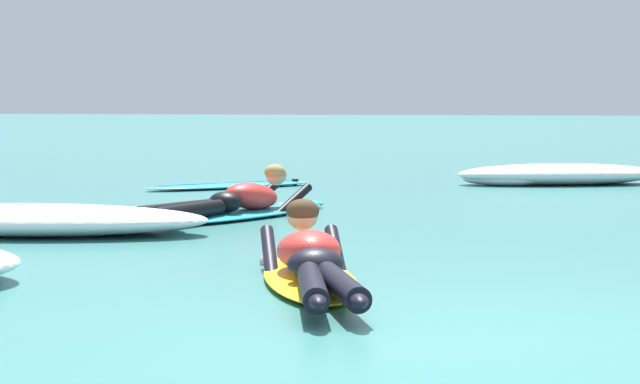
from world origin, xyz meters
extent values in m
plane|color=#387A75|center=(0.00, 10.00, 0.00)|extent=(120.00, 120.00, 0.00)
ellipsoid|color=yellow|center=(-1.05, 1.51, 0.04)|extent=(1.12, 2.05, 0.07)
ellipsoid|color=yellow|center=(-1.33, 2.40, 0.05)|extent=(0.25, 0.25, 0.06)
ellipsoid|color=red|center=(-1.06, 1.56, 0.20)|extent=(0.59, 0.79, 0.35)
ellipsoid|color=black|center=(-0.94, 1.17, 0.17)|extent=(0.41, 0.37, 0.20)
cylinder|color=black|center=(-0.84, 0.57, 0.14)|extent=(0.35, 0.92, 0.14)
ellipsoid|color=black|center=(-0.73, 0.12, 0.14)|extent=(0.16, 0.24, 0.08)
cylinder|color=black|center=(-0.69, 0.61, 0.14)|extent=(0.45, 0.90, 0.14)
ellipsoid|color=black|center=(-0.53, 0.19, 0.14)|extent=(0.16, 0.24, 0.08)
cylinder|color=black|center=(-1.39, 1.86, 0.12)|extent=(0.27, 0.61, 0.35)
sphere|color=tan|center=(-1.50, 2.23, 0.02)|extent=(0.09, 0.09, 0.09)
cylinder|color=black|center=(-0.96, 1.97, 0.12)|extent=(0.27, 0.61, 0.35)
sphere|color=tan|center=(-1.07, 2.33, 0.02)|extent=(0.09, 0.09, 0.09)
sphere|color=tan|center=(-1.18, 1.95, 0.38)|extent=(0.21, 0.21, 0.21)
ellipsoid|color=#47331E|center=(-1.18, 1.93, 0.41)|extent=(0.27, 0.26, 0.16)
ellipsoid|color=#2DB2D1|center=(-2.43, 5.30, 0.04)|extent=(1.46, 2.35, 0.07)
ellipsoid|color=#2DB2D1|center=(-1.98, 6.32, 0.05)|extent=(0.27, 0.27, 0.06)
ellipsoid|color=red|center=(-2.41, 5.35, 0.20)|extent=(0.64, 0.79, 0.35)
ellipsoid|color=black|center=(-2.57, 4.98, 0.17)|extent=(0.42, 0.39, 0.20)
cylinder|color=black|center=(-2.89, 4.46, 0.14)|extent=(0.54, 0.87, 0.14)
ellipsoid|color=black|center=(-3.09, 4.05, 0.14)|extent=(0.18, 0.24, 0.08)
cylinder|color=black|center=(-2.74, 4.40, 0.14)|extent=(0.45, 0.90, 0.14)
ellipsoid|color=black|center=(-2.90, 3.97, 0.14)|extent=(0.18, 0.24, 0.08)
cylinder|color=black|center=(-2.46, 5.79, 0.12)|extent=(0.33, 0.61, 0.35)
sphere|color=tan|center=(-2.30, 6.15, 0.02)|extent=(0.09, 0.09, 0.09)
cylinder|color=black|center=(-2.06, 5.59, 0.12)|extent=(0.33, 0.61, 0.35)
sphere|color=tan|center=(-1.91, 5.94, 0.02)|extent=(0.09, 0.09, 0.09)
sphere|color=tan|center=(-2.25, 5.72, 0.38)|extent=(0.21, 0.21, 0.21)
ellipsoid|color=#AD894C|center=(-2.25, 5.70, 0.41)|extent=(0.28, 0.27, 0.16)
ellipsoid|color=#2DB2D1|center=(-3.55, 8.66, 0.04)|extent=(2.04, 1.88, 0.07)
cube|color=#1E9EDB|center=(-3.55, 8.66, 0.07)|extent=(1.48, 1.31, 0.01)
cone|color=black|center=(-2.83, 9.30, 0.01)|extent=(0.14, 0.14, 0.16)
ellipsoid|color=white|center=(-3.92, 3.51, 0.13)|extent=(3.27, 1.46, 0.26)
ellipsoid|color=white|center=(-3.17, 3.77, 0.09)|extent=(1.24, 0.97, 0.18)
ellipsoid|color=white|center=(0.61, 10.11, 0.14)|extent=(2.93, 1.69, 0.28)
ellipsoid|color=white|center=(1.23, 10.45, 0.10)|extent=(1.07, 0.64, 0.20)
ellipsoid|color=white|center=(-0.16, 9.79, 0.08)|extent=(1.04, 0.57, 0.15)
camera|label=1|loc=(0.37, -5.44, 1.16)|focal=64.31mm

